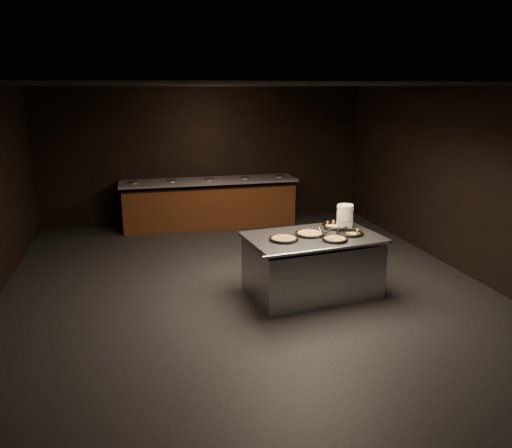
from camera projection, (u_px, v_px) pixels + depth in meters
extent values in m
cube|color=black|center=(247.00, 288.00, 7.41)|extent=(7.00, 8.00, 0.01)
cube|color=black|center=(246.00, 85.00, 6.65)|extent=(7.00, 8.00, 0.01)
cube|color=black|center=(205.00, 156.00, 10.78)|extent=(7.00, 0.01, 2.90)
cube|color=black|center=(382.00, 310.00, 3.28)|extent=(7.00, 0.01, 2.90)
cube|color=black|center=(464.00, 181.00, 7.84)|extent=(0.01, 8.00, 2.90)
cube|color=#4E2412|center=(210.00, 206.00, 10.64)|extent=(3.60, 0.75, 0.85)
cube|color=#5B5C60|center=(209.00, 181.00, 10.50)|extent=(3.70, 0.83, 0.05)
cube|color=#33150B|center=(210.00, 224.00, 10.75)|extent=(3.60, 0.69, 0.08)
cylinder|color=#BABDC2|center=(133.00, 184.00, 10.14)|extent=(0.22, 0.22, 0.08)
cylinder|color=#4C6D2B|center=(133.00, 183.00, 10.13)|extent=(0.19, 0.19, 0.02)
cylinder|color=black|center=(135.00, 179.00, 10.10)|extent=(0.04, 0.10, 0.19)
cylinder|color=#BABDC2|center=(172.00, 182.00, 10.32)|extent=(0.22, 0.22, 0.08)
cylinder|color=#4C6D2B|center=(172.00, 181.00, 10.31)|extent=(0.19, 0.19, 0.02)
cylinder|color=black|center=(173.00, 177.00, 10.28)|extent=(0.04, 0.10, 0.19)
cylinder|color=#BABDC2|center=(209.00, 181.00, 10.50)|extent=(0.22, 0.22, 0.08)
cylinder|color=#4C6D2B|center=(209.00, 180.00, 10.49)|extent=(0.19, 0.19, 0.02)
cylinder|color=black|center=(210.00, 176.00, 10.46)|extent=(0.04, 0.10, 0.19)
cylinder|color=#BABDC2|center=(245.00, 179.00, 10.68)|extent=(0.22, 0.22, 0.08)
cylinder|color=#4C6D2B|center=(245.00, 178.00, 10.67)|extent=(0.19, 0.19, 0.02)
cylinder|color=black|center=(246.00, 174.00, 10.64)|extent=(0.04, 0.10, 0.19)
cylinder|color=#BABDC2|center=(279.00, 178.00, 10.86)|extent=(0.22, 0.22, 0.08)
cylinder|color=#4C6D2B|center=(279.00, 176.00, 10.85)|extent=(0.19, 0.19, 0.02)
cylinder|color=black|center=(281.00, 173.00, 10.82)|extent=(0.04, 0.10, 0.19)
cube|color=#BABDC2|center=(312.00, 268.00, 7.07)|extent=(1.86, 1.27, 0.79)
cube|color=#BABDC2|center=(313.00, 237.00, 6.95)|extent=(1.95, 1.36, 0.04)
cylinder|color=#BABDC2|center=(328.00, 250.00, 6.41)|extent=(1.82, 0.26, 0.04)
cylinder|color=white|center=(345.00, 216.00, 7.35)|extent=(0.24, 0.24, 0.33)
cylinder|color=black|center=(284.00, 240.00, 6.75)|extent=(0.38, 0.38, 0.01)
torus|color=black|center=(284.00, 239.00, 6.74)|extent=(0.40, 0.40, 0.04)
torus|color=brown|center=(284.00, 238.00, 6.74)|extent=(0.34, 0.34, 0.03)
cylinder|color=tan|center=(284.00, 239.00, 6.74)|extent=(0.30, 0.30, 0.02)
cube|color=black|center=(284.00, 238.00, 6.74)|extent=(0.11, 0.28, 0.00)
cube|color=black|center=(284.00, 238.00, 6.74)|extent=(0.28, 0.11, 0.00)
cylinder|color=black|center=(310.00, 235.00, 6.99)|extent=(0.39, 0.39, 0.01)
torus|color=black|center=(310.00, 233.00, 6.98)|extent=(0.41, 0.41, 0.04)
torus|color=brown|center=(310.00, 233.00, 6.98)|extent=(0.35, 0.35, 0.03)
cylinder|color=gold|center=(310.00, 233.00, 6.98)|extent=(0.31, 0.31, 0.02)
cube|color=black|center=(310.00, 233.00, 6.98)|extent=(0.05, 0.31, 0.00)
cube|color=black|center=(310.00, 233.00, 6.98)|extent=(0.31, 0.05, 0.00)
cylinder|color=black|center=(334.00, 227.00, 7.36)|extent=(0.38, 0.38, 0.01)
torus|color=black|center=(334.00, 226.00, 7.36)|extent=(0.40, 0.40, 0.04)
cylinder|color=black|center=(335.00, 240.00, 6.73)|extent=(0.33, 0.33, 0.01)
torus|color=black|center=(335.00, 239.00, 6.72)|extent=(0.35, 0.35, 0.04)
torus|color=brown|center=(335.00, 239.00, 6.72)|extent=(0.29, 0.29, 0.03)
cylinder|color=gold|center=(335.00, 239.00, 6.72)|extent=(0.25, 0.25, 0.02)
cube|color=black|center=(335.00, 238.00, 6.72)|extent=(0.21, 0.15, 0.00)
cube|color=black|center=(335.00, 238.00, 6.72)|extent=(0.15, 0.21, 0.00)
cylinder|color=black|center=(350.00, 234.00, 7.02)|extent=(0.36, 0.36, 0.01)
torus|color=black|center=(350.00, 233.00, 7.02)|extent=(0.38, 0.38, 0.04)
cube|color=#BABDC2|center=(318.00, 231.00, 7.10)|extent=(0.10, 0.11, 0.00)
cylinder|color=black|center=(323.00, 229.00, 6.96)|extent=(0.04, 0.18, 0.12)
cylinder|color=#BABDC2|center=(320.00, 231.00, 7.03)|extent=(0.02, 0.09, 0.07)
cube|color=#BABDC2|center=(334.00, 239.00, 6.72)|extent=(0.12, 0.10, 0.00)
cylinder|color=black|center=(323.00, 234.00, 6.65)|extent=(0.22, 0.04, 0.13)
cylinder|color=#BABDC2|center=(329.00, 237.00, 6.69)|extent=(0.11, 0.02, 0.08)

